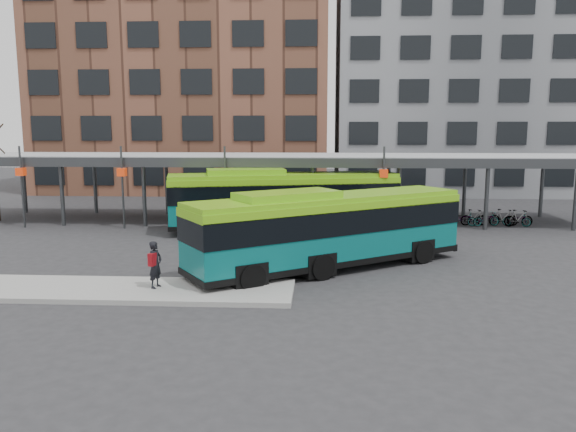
{
  "coord_description": "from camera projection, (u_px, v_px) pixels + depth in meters",
  "views": [
    {
      "loc": [
        2.39,
        -22.06,
        5.83
      ],
      "look_at": [
        0.96,
        3.5,
        1.8
      ],
      "focal_mm": 35.0,
      "sensor_mm": 36.0,
      "label": 1
    }
  ],
  "objects": [
    {
      "name": "ground",
      "position": [
        260.0,
        273.0,
        22.79
      ],
      "size": [
        120.0,
        120.0,
        0.0
      ],
      "primitive_type": "plane",
      "color": "#28282B",
      "rests_on": "ground"
    },
    {
      "name": "boarding_island",
      "position": [
        98.0,
        290.0,
        20.12
      ],
      "size": [
        14.0,
        3.0,
        0.18
      ],
      "primitive_type": "cube",
      "color": "gray",
      "rests_on": "ground"
    },
    {
      "name": "canopy",
      "position": [
        280.0,
        159.0,
        34.88
      ],
      "size": [
        40.0,
        6.53,
        4.8
      ],
      "color": "#999B9E",
      "rests_on": "ground"
    },
    {
      "name": "building_brick",
      "position": [
        190.0,
        73.0,
        53.2
      ],
      "size": [
        26.0,
        14.0,
        22.0
      ],
      "primitive_type": "cube",
      "color": "brown",
      "rests_on": "ground"
    },
    {
      "name": "building_grey",
      "position": [
        467.0,
        82.0,
        51.92
      ],
      "size": [
        24.0,
        14.0,
        20.0
      ],
      "primitive_type": "cube",
      "color": "slate",
      "rests_on": "ground"
    },
    {
      "name": "bus_front",
      "position": [
        329.0,
        228.0,
        23.11
      ],
      "size": [
        11.59,
        9.0,
        3.37
      ],
      "rotation": [
        0.0,
        0.0,
        0.59
      ],
      "color": "#085C5C",
      "rests_on": "ground"
    },
    {
      "name": "bus_rear",
      "position": [
        283.0,
        198.0,
        31.94
      ],
      "size": [
        13.22,
        5.68,
        3.57
      ],
      "rotation": [
        0.0,
        0.0,
        0.23
      ],
      "color": "#085C5C",
      "rests_on": "ground"
    },
    {
      "name": "pedestrian",
      "position": [
        155.0,
        264.0,
        19.93
      ],
      "size": [
        0.57,
        0.71,
        1.68
      ],
      "rotation": [
        0.0,
        0.0,
        1.27
      ],
      "color": "black",
      "rests_on": "boarding_island"
    },
    {
      "name": "bike_rack",
      "position": [
        494.0,
        218.0,
        33.61
      ],
      "size": [
        4.9,
        1.05,
        1.03
      ],
      "color": "slate",
      "rests_on": "ground"
    }
  ]
}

